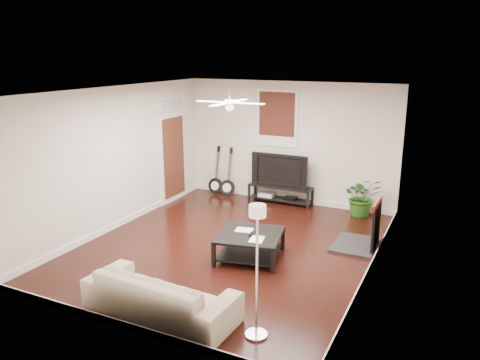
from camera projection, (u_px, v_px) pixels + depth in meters
name	position (u px, v px, depth m)	size (l,w,h in m)	color
room	(230.00, 172.00, 8.23)	(5.01, 6.01, 2.81)	black
brick_accent	(386.00, 174.00, 8.05)	(0.02, 2.20, 2.80)	#983E31
fireplace	(365.00, 223.00, 8.42)	(0.80, 1.10, 0.92)	black
window_back	(277.00, 118.00, 10.79)	(1.00, 0.06, 1.30)	black
door_left	(173.00, 149.00, 10.95)	(0.08, 1.00, 2.50)	white
tv_stand	(280.00, 194.00, 11.00)	(1.50, 0.40, 0.42)	black
tv	(281.00, 169.00, 10.86)	(1.34, 0.18, 0.77)	black
coffee_table	(250.00, 246.00, 8.05)	(1.05, 1.05, 0.44)	black
sofa	(161.00, 294.00, 6.27)	(2.11, 0.83, 0.62)	tan
floor_lamp	(257.00, 273.00, 5.64)	(0.28, 0.28, 1.73)	silver
potted_plant	(362.00, 197.00, 10.06)	(0.78, 0.67, 0.86)	#245819
guitar_left	(215.00, 170.00, 11.59)	(0.37, 0.26, 1.21)	black
guitar_right	(227.00, 172.00, 11.41)	(0.37, 0.26, 1.21)	black
ceiling_fan	(230.00, 103.00, 7.91)	(1.24, 1.24, 0.32)	white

